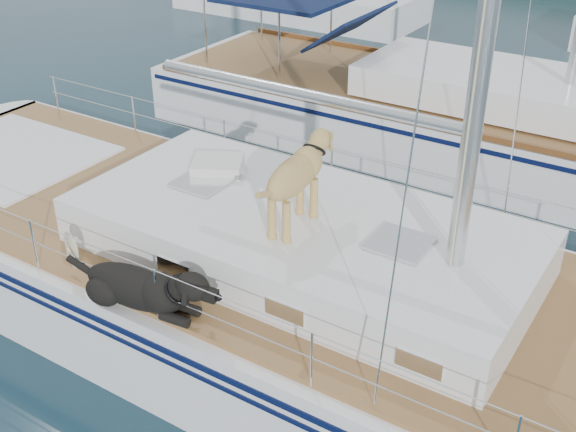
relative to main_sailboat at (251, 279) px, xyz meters
The scene contains 4 objects.
ground 0.69m from the main_sailboat, behind, with size 120.00×120.00×0.00m, color black.
main_sailboat is the anchor object (origin of this frame).
neighbor_sailboat 6.45m from the main_sailboat, 92.22° to the left, with size 11.00×3.50×13.30m.
bg_boat_west 16.18m from the main_sailboat, 120.02° to the left, with size 8.00×3.00×11.65m.
Camera 1 is at (4.47, -5.97, 5.71)m, focal length 45.00 mm.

